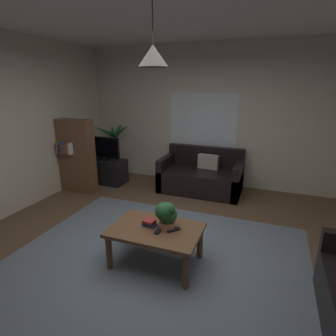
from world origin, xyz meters
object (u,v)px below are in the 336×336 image
tv_stand (105,171)px  potted_palm_corner (115,152)px  potted_plant_on_table (166,214)px  book_on_table_2 (149,221)px  remote_on_table_0 (173,230)px  remote_on_table_1 (159,230)px  couch_under_window (201,177)px  pendant_lamp (153,56)px  book_on_table_1 (149,223)px  coffee_table (156,234)px  book_on_table_0 (149,225)px  bookshelf_corner (77,156)px  tv (102,148)px

tv_stand → potted_palm_corner: bearing=93.9°
potted_plant_on_table → potted_palm_corner: bearing=130.6°
book_on_table_2 → tv_stand: 2.97m
remote_on_table_0 → remote_on_table_1: size_ratio=1.00×
couch_under_window → pendant_lamp: (0.09, -2.44, 2.01)m
couch_under_window → book_on_table_1: size_ratio=11.47×
remote_on_table_0 → pendant_lamp: size_ratio=0.27×
remote_on_table_0 → tv_stand: size_ratio=0.18×
coffee_table → book_on_table_0: bearing=164.8°
tv_stand → potted_palm_corner: potted_palm_corner is taller
book_on_table_2 → bookshelf_corner: size_ratio=0.09×
tv_stand → tv: 0.50m
coffee_table → tv: tv is taller
coffee_table → potted_palm_corner: size_ratio=0.80×
book_on_table_1 → remote_on_table_1: 0.17m
book_on_table_0 → coffee_table: bearing=-15.2°
book_on_table_0 → remote_on_table_1: size_ratio=0.97×
coffee_table → book_on_table_2: size_ratio=8.01×
potted_plant_on_table → potted_palm_corner: potted_palm_corner is taller
remote_on_table_1 → potted_palm_corner: 3.53m
tv_stand → remote_on_table_1: bearing=-45.6°
tv → potted_palm_corner: potted_palm_corner is taller
book_on_table_2 → potted_plant_on_table: size_ratio=0.40×
book_on_table_0 → potted_palm_corner: size_ratio=0.12×
potted_plant_on_table → tv_stand: 3.11m
potted_plant_on_table → tv: tv is taller
remote_on_table_0 → pendant_lamp: 1.83m
couch_under_window → potted_plant_on_table: couch_under_window is taller
coffee_table → remote_on_table_0: size_ratio=6.41×
book_on_table_1 → tv_stand: (-2.03, 2.15, -0.24)m
couch_under_window → book_on_table_1: bearing=-90.0°
coffee_table → remote_on_table_0: bearing=6.3°
book_on_table_0 → book_on_table_1: 0.02m
book_on_table_0 → book_on_table_1: bearing=83.4°
book_on_table_0 → bookshelf_corner: size_ratio=0.11×
tv_stand → pendant_lamp: pendant_lamp is taller
potted_palm_corner → tv_stand: bearing=-86.1°
pendant_lamp → remote_on_table_0: bearing=6.3°
remote_on_table_0 → bookshelf_corner: size_ratio=0.11×
tv → pendant_lamp: (2.12, -2.16, 1.53)m
book_on_table_0 → book_on_table_1: (0.00, 0.01, 0.02)m
tv → book_on_table_2: bearing=-46.4°
potted_plant_on_table → bookshelf_corner: size_ratio=0.23×
book_on_table_2 → bookshelf_corner: bearing=145.1°
remote_on_table_1 → bookshelf_corner: bearing=-31.3°
tv → bookshelf_corner: (-0.19, -0.59, -0.04)m
book_on_table_1 → bookshelf_corner: size_ratio=0.10×
remote_on_table_1 → potted_palm_corner: (-2.21, 2.74, 0.07)m
remote_on_table_0 → remote_on_table_1: 0.16m
bookshelf_corner → pendant_lamp: size_ratio=2.34×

